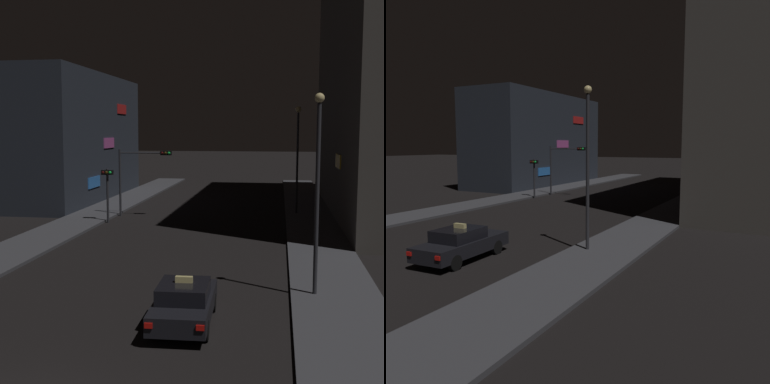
# 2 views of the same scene
# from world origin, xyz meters

# --- Properties ---
(sidewalk_left) EXTENTS (3.38, 59.43, 0.16)m
(sidewalk_left) POSITION_xyz_m (-7.81, 27.71, 0.08)
(sidewalk_left) COLOR #424247
(sidewalk_left) RESTS_ON ground_plane
(sidewalk_right) EXTENTS (3.38, 59.43, 0.16)m
(sidewalk_right) POSITION_xyz_m (7.81, 27.71, 0.08)
(sidewalk_right) COLOR #424247
(sidewalk_right) RESTS_ON ground_plane
(building_facade_left) EXTENTS (7.39, 20.92, 11.17)m
(building_facade_left) POSITION_xyz_m (-13.15, 36.85, 5.59)
(building_facade_left) COLOR #282D38
(building_facade_left) RESTS_ON ground_plane
(taxi) EXTENTS (1.96, 4.51, 1.62)m
(taxi) POSITION_xyz_m (2.64, 6.51, 0.74)
(taxi) COLOR black
(taxi) RESTS_ON ground_plane
(traffic_light_overhead) EXTENTS (3.92, 0.42, 4.90)m
(traffic_light_overhead) POSITION_xyz_m (-4.35, 28.03, 3.57)
(traffic_light_overhead) COLOR #2D2D33
(traffic_light_overhead) RESTS_ON ground_plane
(traffic_light_left_kerb) EXTENTS (0.80, 0.42, 3.69)m
(traffic_light_left_kerb) POSITION_xyz_m (-5.87, 25.02, 2.65)
(traffic_light_left_kerb) COLOR #2D2D33
(traffic_light_left_kerb) RESTS_ON ground_plane
(street_lamp_near_block) EXTENTS (0.36, 0.36, 7.48)m
(street_lamp_near_block) POSITION_xyz_m (7.01, 10.11, 4.49)
(street_lamp_near_block) COLOR #2D2D33
(street_lamp_near_block) RESTS_ON sidewalk_right
(street_lamp_far_block) EXTENTS (0.43, 0.43, 7.84)m
(street_lamp_far_block) POSITION_xyz_m (6.91, 30.48, 5.03)
(street_lamp_far_block) COLOR #2D2D33
(street_lamp_far_block) RESTS_ON sidewalk_right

